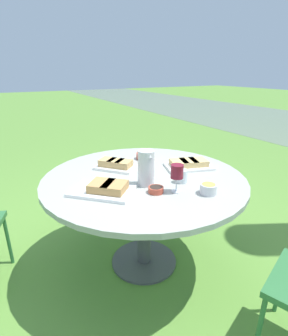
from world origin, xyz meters
The scene contains 11 objects.
ground_plane centered at (0.00, 0.00, 0.00)m, with size 40.00×40.00×0.00m, color #5B8C38.
dining_table centered at (0.00, 0.00, 0.66)m, with size 1.44×1.44×0.76m.
water_pitcher centered at (0.14, -0.06, 0.88)m, with size 0.12×0.11×0.24m.
wine_glass centered at (0.33, 0.05, 0.89)m, with size 0.08×0.08×0.18m.
platter_bread_main centered at (-0.24, -0.12, 0.79)m, with size 0.35×0.34×0.07m.
platter_charcuterie centered at (0.13, -0.35, 0.79)m, with size 0.44×0.44×0.07m.
platter_sandwich_side centered at (0.02, 0.39, 0.79)m, with size 0.32×0.40×0.06m.
bowl_fries centered at (0.45, 0.20, 0.80)m, with size 0.10×0.10×0.06m.
bowl_salad centered at (-0.34, 0.19, 0.79)m, with size 0.13×0.13×0.05m.
bowl_olives centered at (0.28, -0.07, 0.78)m, with size 0.09×0.09×0.04m.
cup_water_near centered at (0.23, 0.17, 0.80)m, with size 0.07×0.07×0.09m.
Camera 1 is at (1.53, -0.85, 1.47)m, focal length 28.00 mm.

